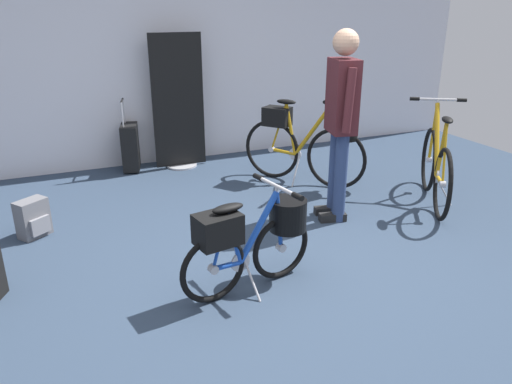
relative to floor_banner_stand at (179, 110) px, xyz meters
The scene contains 9 objects.
ground_plane 2.84m from the floor_banner_stand, 88.72° to the right, with size 8.12×8.12×0.00m, color #2D3D51.
back_wall 0.81m from the floor_banner_stand, 79.87° to the left, with size 8.12×0.10×2.83m, color silver.
floor_banner_stand is the anchor object (origin of this frame).
folding_bike_foreground 2.86m from the floor_banner_stand, 94.82° to the right, with size 1.00×0.53×0.72m.
display_bike_left 2.89m from the floor_banner_stand, 47.08° to the right, with size 0.80×1.21×0.98m.
display_bike_right 1.58m from the floor_banner_stand, 45.69° to the right, with size 0.92×1.12×0.97m.
visitor_near_wall 2.23m from the floor_banner_stand, 66.05° to the right, with size 0.33×0.52×1.65m.
rolling_suitcase 0.71m from the floor_banner_stand, behind, with size 0.26×0.39×0.83m.
backpack_on_floor 2.20m from the floor_banner_stand, 139.64° to the right, with size 0.29×0.27×0.32m.
Camera 1 is at (-1.43, -2.78, 1.82)m, focal length 34.40 mm.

